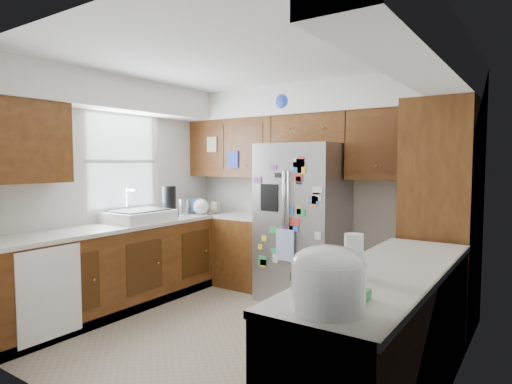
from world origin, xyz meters
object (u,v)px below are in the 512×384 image
pantry (442,217)px  fridge (303,222)px  rice_cooker (328,277)px  paper_towel (354,255)px

pantry → fridge: (-1.50, 0.05, -0.17)m
fridge → rice_cooker: fridge is taller
pantry → paper_towel: pantry is taller
fridge → rice_cooker: (1.50, -2.58, 0.17)m
paper_towel → rice_cooker: bearing=-79.0°
pantry → fridge: size_ratio=1.19×
pantry → fridge: pantry is taller
fridge → paper_towel: size_ratio=7.16×
rice_cooker → paper_towel: 0.63m
pantry → rice_cooker: bearing=-90.0°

